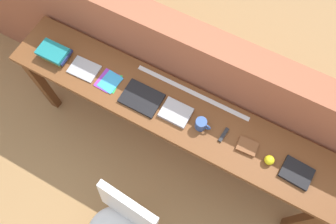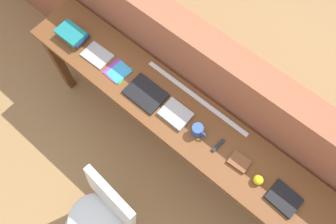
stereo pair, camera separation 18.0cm
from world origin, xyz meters
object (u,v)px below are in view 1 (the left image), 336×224
at_px(multitool_folded, 224,135).
at_px(leather_journal_brown, 247,146).
at_px(book_open_centre, 142,98).
at_px(mug, 201,124).
at_px(magazine_cycling, 84,69).
at_px(sports_ball_small, 269,160).
at_px(book_stack_leftmost, 55,53).
at_px(book_repair_rightmost, 297,173).
at_px(pamphlet_pile_colourful, 109,81).

xyz_separation_m(multitool_folded, leather_journal_brown, (0.17, -0.00, 0.00)).
bearing_deg(multitool_folded, leather_journal_brown, -0.30).
bearing_deg(book_open_centre, mug, 1.37).
xyz_separation_m(magazine_cycling, leather_journal_brown, (1.27, 0.02, 0.01)).
bearing_deg(mug, sports_ball_small, -0.91).
distance_m(book_stack_leftmost, magazine_cycling, 0.25).
height_order(magazine_cycling, multitool_folded, multitool_folded).
height_order(multitool_folded, sports_ball_small, sports_ball_small).
height_order(book_stack_leftmost, multitool_folded, book_stack_leftmost).
distance_m(magazine_cycling, leather_journal_brown, 1.27).
bearing_deg(book_repair_rightmost, pamphlet_pile_colourful, -176.45).
distance_m(magazine_cycling, sports_ball_small, 1.43).
relative_size(book_stack_leftmost, book_repair_rightmost, 1.17).
bearing_deg(book_open_centre, pamphlet_pile_colourful, 178.71).
bearing_deg(book_stack_leftmost, mug, 0.24).
bearing_deg(pamphlet_pile_colourful, multitool_folded, 1.28).
height_order(magazine_cycling, book_repair_rightmost, book_repair_rightmost).
bearing_deg(pamphlet_pile_colourful, sports_ball_small, -0.23).
bearing_deg(multitool_folded, book_open_centre, -177.51).
xyz_separation_m(mug, multitool_folded, (0.16, 0.02, -0.04)).
height_order(book_open_centre, mug, mug).
distance_m(pamphlet_pile_colourful, mug, 0.73).
distance_m(book_stack_leftmost, leather_journal_brown, 1.52).
bearing_deg(book_stack_leftmost, magazine_cycling, -0.03).
relative_size(leather_journal_brown, book_repair_rightmost, 0.68).
xyz_separation_m(pamphlet_pile_colourful, multitool_folded, (0.89, 0.02, 0.00)).
bearing_deg(multitool_folded, book_repair_rightmost, -1.43).
xyz_separation_m(mug, leather_journal_brown, (0.33, 0.02, -0.03)).
relative_size(sports_ball_small, book_repair_rightmost, 0.33).
distance_m(mug, sports_ball_small, 0.49).
bearing_deg(book_stack_leftmost, multitool_folded, 0.94).
relative_size(leather_journal_brown, sports_ball_small, 2.03).
distance_m(multitool_folded, leather_journal_brown, 0.17).
distance_m(pamphlet_pile_colourful, multitool_folded, 0.89).
height_order(pamphlet_pile_colourful, book_repair_rightmost, book_repair_rightmost).
relative_size(magazine_cycling, book_open_centre, 0.76).
height_order(pamphlet_pile_colourful, multitool_folded, multitool_folded).
bearing_deg(pamphlet_pile_colourful, leather_journal_brown, 1.03).
bearing_deg(leather_journal_brown, mug, 179.32).
xyz_separation_m(book_stack_leftmost, sports_ball_small, (1.68, -0.00, -0.01)).
bearing_deg(multitool_folded, mug, -173.96).
xyz_separation_m(book_open_centre, mug, (0.45, 0.01, 0.03)).
distance_m(leather_journal_brown, sports_ball_small, 0.16).
relative_size(magazine_cycling, mug, 1.91).
height_order(mug, multitool_folded, mug).
xyz_separation_m(leather_journal_brown, book_repair_rightmost, (0.34, -0.01, 0.00)).
bearing_deg(book_stack_leftmost, book_repair_rightmost, 0.28).
relative_size(book_open_centre, multitool_folded, 2.50).
relative_size(mug, leather_journal_brown, 0.85).
xyz_separation_m(book_stack_leftmost, magazine_cycling, (0.25, -0.00, -0.03)).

